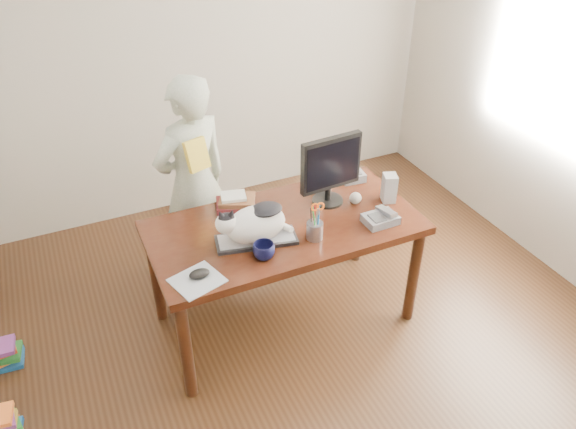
% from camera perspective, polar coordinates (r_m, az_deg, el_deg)
% --- Properties ---
extents(room, '(4.50, 4.50, 4.50)m').
position_cam_1_polar(room, '(2.54, 5.20, 3.01)').
color(room, black).
rests_on(room, ground).
extents(desk, '(1.60, 0.80, 0.75)m').
position_cam_1_polar(desk, '(3.46, -0.89, -2.31)').
color(desk, black).
rests_on(desk, ground).
extents(keyboard, '(0.48, 0.26, 0.03)m').
position_cam_1_polar(keyboard, '(3.17, -3.23, -2.56)').
color(keyboard, black).
rests_on(keyboard, desk).
extents(cat, '(0.45, 0.28, 0.25)m').
position_cam_1_polar(cat, '(3.10, -3.56, -0.88)').
color(cat, white).
rests_on(cat, keyboard).
extents(monitor, '(0.40, 0.21, 0.45)m').
position_cam_1_polar(monitor, '(3.39, 4.36, 4.82)').
color(monitor, black).
rests_on(monitor, desk).
extents(pen_cup, '(0.11, 0.11, 0.24)m').
position_cam_1_polar(pen_cup, '(3.17, 2.75, -1.43)').
color(pen_cup, '#98979D').
rests_on(pen_cup, desk).
extents(mousepad, '(0.29, 0.28, 0.01)m').
position_cam_1_polar(mousepad, '(2.95, -9.21, -6.62)').
color(mousepad, '#AEB4BA').
rests_on(mousepad, desk).
extents(mouse, '(0.13, 0.10, 0.04)m').
position_cam_1_polar(mouse, '(2.95, -9.00, -5.97)').
color(mouse, black).
rests_on(mouse, mousepad).
extents(coffee_mug, '(0.16, 0.16, 0.09)m').
position_cam_1_polar(coffee_mug, '(3.03, -2.47, -3.71)').
color(coffee_mug, black).
rests_on(coffee_mug, desk).
extents(phone, '(0.20, 0.17, 0.09)m').
position_cam_1_polar(phone, '(3.36, 9.43, -0.36)').
color(phone, '#5B5B5F').
rests_on(phone, desk).
extents(speaker, '(0.11, 0.11, 0.18)m').
position_cam_1_polar(speaker, '(3.54, 10.24, 2.67)').
color(speaker, '#979799').
rests_on(speaker, desk).
extents(baseball, '(0.07, 0.07, 0.07)m').
position_cam_1_polar(baseball, '(3.51, 6.88, 1.66)').
color(baseball, beige).
rests_on(baseball, desk).
extents(book_stack, '(0.28, 0.24, 0.09)m').
position_cam_1_polar(book_stack, '(3.46, -5.31, 1.28)').
color(book_stack, '#4E1418').
rests_on(book_stack, desk).
extents(calculator, '(0.17, 0.22, 0.06)m').
position_cam_1_polar(calculator, '(3.78, 6.34, 4.16)').
color(calculator, '#5B5B5F').
rests_on(calculator, desk).
extents(person, '(0.63, 0.52, 1.50)m').
position_cam_1_polar(person, '(3.75, -9.59, 3.06)').
color(person, silver).
rests_on(person, ground).
extents(held_book, '(0.16, 0.13, 0.20)m').
position_cam_1_polar(held_book, '(3.46, -9.24, 6.01)').
color(held_book, yellow).
rests_on(held_book, person).
extents(book_pile_b, '(0.26, 0.20, 0.15)m').
position_cam_1_polar(book_pile_b, '(3.87, -27.23, -12.58)').
color(book_pile_b, '#185295').
rests_on(book_pile_b, ground).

